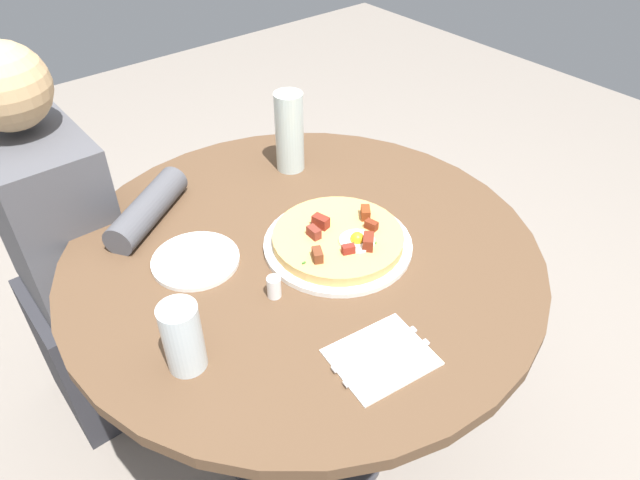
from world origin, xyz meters
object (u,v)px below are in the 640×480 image
at_px(person_seated, 75,275).
at_px(water_bottle, 289,132).
at_px(breakfast_pizza, 339,238).
at_px(bread_plate, 196,260).
at_px(water_glass, 183,337).
at_px(dining_table, 304,306).
at_px(knife, 388,362).
at_px(pizza_plate, 338,244).
at_px(fork, 375,349).
at_px(salt_shaker, 274,287).

relative_size(person_seated, water_bottle, 5.50).
relative_size(breakfast_pizza, bread_plate, 1.53).
bearing_deg(person_seated, water_glass, -178.37).
bearing_deg(dining_table, bread_plate, 62.44).
distance_m(dining_table, knife, 0.40).
xyz_separation_m(pizza_plate, breakfast_pizza, (-0.00, -0.00, 0.02)).
bearing_deg(fork, pizza_plate, -110.27).
bearing_deg(water_glass, knife, -129.64).
distance_m(person_seated, bread_plate, 0.52).
bearing_deg(pizza_plate, water_glass, 100.89).
xyz_separation_m(dining_table, fork, (-0.31, 0.08, 0.18)).
height_order(dining_table, breakfast_pizza, breakfast_pizza).
xyz_separation_m(person_seated, water_glass, (-0.65, -0.02, 0.31)).
bearing_deg(water_bottle, breakfast_pizza, 160.59).
xyz_separation_m(bread_plate, water_bottle, (0.17, -0.38, 0.10)).
bearing_deg(salt_shaker, pizza_plate, -79.34).
bearing_deg(water_bottle, salt_shaker, 139.19).
relative_size(water_glass, salt_shaker, 2.97).
relative_size(breakfast_pizza, fork, 1.57).
bearing_deg(person_seated, fork, -160.91).
relative_size(bread_plate, fork, 1.02).
bearing_deg(fork, dining_table, -96.30).
bearing_deg(pizza_plate, fork, 152.31).
distance_m(fork, salt_shaker, 0.24).
bearing_deg(salt_shaker, water_glass, 101.11).
bearing_deg(water_bottle, pizza_plate, 160.39).
bearing_deg(fork, bread_plate, -65.60).
xyz_separation_m(dining_table, bread_plate, (0.11, 0.20, 0.18)).
height_order(knife, water_glass, water_glass).
bearing_deg(water_bottle, knife, 157.46).
relative_size(water_glass, water_bottle, 0.66).
bearing_deg(dining_table, water_bottle, -32.65).
distance_m(dining_table, fork, 0.37).
height_order(person_seated, salt_shaker, person_seated).
relative_size(person_seated, breakfast_pizza, 4.02).
xyz_separation_m(breakfast_pizza, water_glass, (-0.08, 0.41, 0.04)).
xyz_separation_m(dining_table, salt_shaker, (-0.08, 0.13, 0.20)).
height_order(fork, salt_shaker, salt_shaker).
distance_m(dining_table, pizza_plate, 0.20).
height_order(breakfast_pizza, knife, breakfast_pizza).
bearing_deg(water_bottle, water_glass, 127.40).
xyz_separation_m(pizza_plate, knife, (-0.30, 0.14, 0.00)).
xyz_separation_m(dining_table, water_glass, (-0.12, 0.35, 0.25)).
bearing_deg(fork, water_glass, -26.91).
height_order(pizza_plate, breakfast_pizza, breakfast_pizza).
xyz_separation_m(person_seated, pizza_plate, (-0.57, -0.43, 0.25)).
bearing_deg(water_bottle, dining_table, 147.35).
distance_m(fork, water_bottle, 0.65).
height_order(pizza_plate, salt_shaker, salt_shaker).
relative_size(fork, water_bottle, 0.87).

